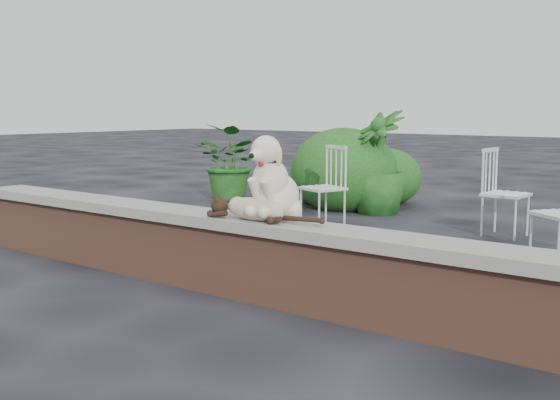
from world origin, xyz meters
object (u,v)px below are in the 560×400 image
Objects in this scene: dog at (277,176)px; potted_plant_a at (232,162)px; chair_e at (506,193)px; potted_plant_b at (378,162)px; chair_b at (323,187)px; cat at (255,207)px.

dog is 0.54× the size of potted_plant_a.
chair_e is 1.97m from potted_plant_b.
dog is at bearing -70.67° from potted_plant_b.
dog is at bearing -42.47° from chair_b.
chair_e is 0.83× the size of potted_plant_a.
chair_b is at bearing 115.23° from dog.
potted_plant_a is 0.84× the size of potted_plant_b.
potted_plant_b reaches higher than cat.
potted_plant_a is (-4.27, 0.42, 0.10)m from chair_e.
dog reaches higher than chair_e.
potted_plant_b reaches higher than potted_plant_a.
chair_e is at bearing 40.89° from chair_b.
potted_plant_b is (-1.38, 3.94, -0.21)m from dog.
potted_plant_b is (-1.87, 0.57, 0.20)m from chair_e.
potted_plant_a is at bearing 174.66° from chair_b.
chair_e is at bearing 79.43° from dog.
potted_plant_b is at bearing 3.57° from potted_plant_a.
dog is 5.36m from potted_plant_a.
potted_plant_a is 2.41m from potted_plant_b.
cat is 1.15× the size of chair_b.
cat is 0.95× the size of potted_plant_a.
chair_b is (-1.38, 2.66, -0.41)m from dog.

